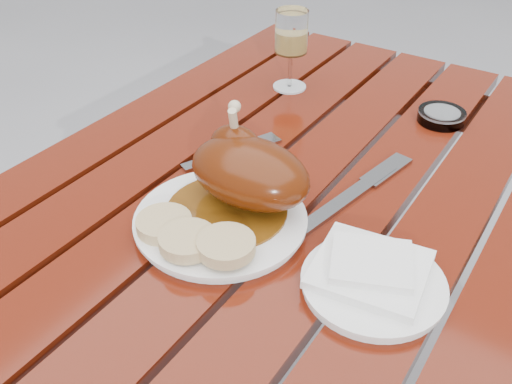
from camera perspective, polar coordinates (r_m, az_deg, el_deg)
table at (r=1.15m, az=2.66°, el=-14.67°), size 0.80×1.20×0.75m
dinner_plate at (r=0.80m, az=-3.55°, el=-2.92°), size 0.32×0.32×0.02m
roast_duck at (r=0.80m, az=-0.95°, el=2.15°), size 0.19×0.19×0.13m
bread_dumplings at (r=0.75m, az=-6.42°, el=-4.42°), size 0.18×0.09×0.03m
wine_glass at (r=1.16m, az=3.50°, el=13.94°), size 0.08×0.08×0.16m
side_plate at (r=0.72m, az=11.63°, el=-9.05°), size 0.23×0.23×0.01m
napkin at (r=0.72m, az=11.35°, el=-7.55°), size 0.15×0.14×0.01m
ashtray at (r=1.11m, az=18.05°, el=7.22°), size 0.10×0.10×0.02m
fork at (r=0.96m, az=-2.83°, el=3.87°), size 0.09×0.16×0.01m
knife at (r=0.86m, az=9.05°, el=-0.63°), size 0.07×0.24×0.01m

